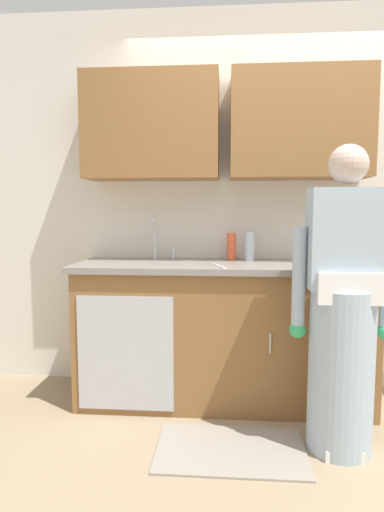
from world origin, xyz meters
name	(u,v)px	position (x,y,z in m)	size (l,w,h in m)	color
ground_plane	(328,461)	(0.00, 0.00, 0.00)	(9.00, 9.00, 0.00)	#998466
kitchen_wall_with_uppers	(282,184)	(-0.14, 0.99, 1.48)	(4.80, 0.44, 2.70)	silver
counter_cabinet	(223,335)	(-0.55, 0.70, 0.45)	(1.90, 0.62, 0.90)	brown
countertop	(223,266)	(-0.55, 0.70, 0.92)	(1.96, 0.66, 0.04)	gray
sink	(157,264)	(-1.00, 0.71, 0.93)	(0.50, 0.36, 0.35)	#B7BABF
person_at_sink	(343,324)	(0.08, 0.12, 0.69)	(0.55, 0.34, 1.62)	white
floor_mat	(231,450)	(-0.50, 0.05, 0.01)	(0.80, 0.50, 0.01)	gray
bottle_water_short	(250,246)	(-0.37, 0.84, 1.04)	(0.07, 0.07, 0.20)	silver
bottle_soap	(336,242)	(0.23, 0.92, 1.07)	(0.08, 0.08, 0.26)	#E05933
bottle_dish_liquid	(231,247)	(-0.50, 0.87, 1.04)	(0.07, 0.07, 0.19)	#E05933
cup_by_sink	(336,259)	(0.16, 0.61, 0.98)	(0.08, 0.08, 0.08)	white
knife_on_counter	(219,266)	(-0.58, 0.52, 0.94)	(0.24, 0.02, 0.01)	silver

